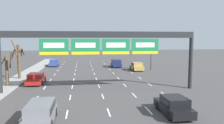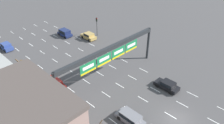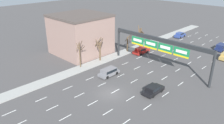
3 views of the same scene
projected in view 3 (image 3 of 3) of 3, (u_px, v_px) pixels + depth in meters
The scene contains 14 objects.
ground_plane at pixel (111, 93), 35.98m from camera, with size 220.00×220.00×0.00m, color #474444.
sidewalk_left at pixel (71, 72), 43.24m from camera, with size 2.80×110.00×0.15m.
lane_dashes at pixel (157, 69), 44.86m from camera, with size 13.32×67.00×0.01m.
sign_gantry at pixel (159, 43), 42.57m from camera, with size 21.85×0.70×6.70m.
building_near at pixel (81, 34), 52.15m from camera, with size 11.88×11.80×9.37m.
car_red at pixel (141, 50), 53.13m from camera, with size 1.96×4.56×1.44m.
car_black at pixel (153, 89), 35.65m from camera, with size 1.82×4.11×1.44m.
suv_navy at pixel (221, 47), 55.00m from camera, with size 1.95×3.94×1.65m.
car_blue at pixel (180, 35), 65.80m from camera, with size 1.80×4.02×1.49m.
suv_grey at pixel (109, 72), 41.77m from camera, with size 1.87×4.27×1.47m.
tree_bare_closest at pixel (141, 36), 56.63m from camera, with size 1.70×1.66×5.58m.
tree_bare_second at pixel (80, 53), 44.28m from camera, with size 1.63×1.43×5.78m.
tree_bare_third at pixel (128, 43), 53.56m from camera, with size 2.03×1.48×4.63m.
tree_bare_furthest at pixel (100, 49), 47.92m from camera, with size 1.73×1.86×5.24m.
Camera 3 is at (21.90, -22.15, 18.73)m, focal length 35.00 mm.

